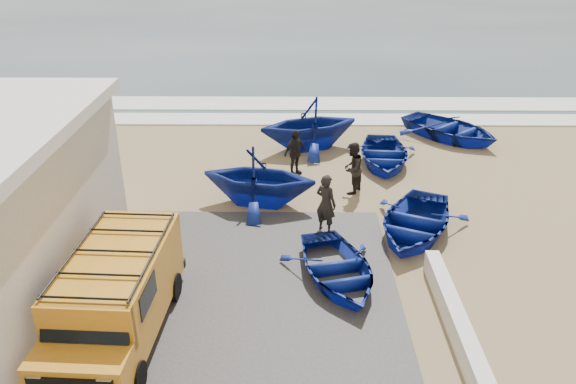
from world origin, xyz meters
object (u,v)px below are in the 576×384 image
object	(u,v)px
boat_near_right	(414,222)
fisherman_front	(326,204)
parapet	(462,338)
van	(116,293)
boat_mid_left	(259,177)
boat_mid_right	(383,154)
boat_far_left	(309,124)
fisherman_back	(295,152)
boat_near_left	(337,269)
fisherman_middle	(352,168)
boat_far_right	(450,129)

from	to	relation	value
boat_near_right	fisherman_front	distance (m)	2.59
parapet	van	xyz separation A→B (m)	(-7.27, 0.37, 0.80)
boat_mid_left	boat_mid_right	xyz separation A→B (m)	(4.39, 3.30, -0.56)
parapet	boat_far_left	distance (m)	11.88
fisherman_back	boat_near_left	bearing A→B (deg)	-124.79
boat_mid_right	boat_far_left	xyz separation A→B (m)	(-2.72, 1.54, 0.64)
parapet	boat_near_right	bearing A→B (deg)	91.05
parapet	fisherman_middle	xyz separation A→B (m)	(-1.63, 7.54, 0.59)
fisherman_front	boat_mid_left	bearing A→B (deg)	-3.64
boat_far_right	fisherman_middle	world-z (taller)	fisherman_middle
fisherman_front	boat_far_left	bearing A→B (deg)	-50.17
van	fisherman_front	xyz separation A→B (m)	(4.65, 4.55, -0.18)
parapet	fisherman_front	bearing A→B (deg)	118.03
boat_near_left	fisherman_front	bearing A→B (deg)	78.98
boat_near_left	fisherman_middle	xyz separation A→B (m)	(0.83, 5.10, 0.51)
van	boat_mid_right	xyz separation A→B (m)	(7.04, 9.57, -0.69)
fisherman_back	boat_mid_left	bearing A→B (deg)	-159.52
fisherman_middle	boat_mid_left	bearing A→B (deg)	-44.42
van	fisherman_back	distance (m)	9.41
van	boat_far_left	world-z (taller)	boat_far_left
boat_mid_right	boat_mid_left	bearing A→B (deg)	-138.77
boat_mid_right	fisherman_back	size ratio (longest dim) A/B	2.26
boat_near_left	boat_near_right	bearing A→B (deg)	29.96
parapet	fisherman_front	world-z (taller)	fisherman_front
boat_near_right	boat_mid_left	xyz separation A→B (m)	(-4.54, 1.85, 0.55)
boat_far_right	parapet	bearing A→B (deg)	-145.01
fisherman_front	boat_near_left	bearing A→B (deg)	130.83
boat_near_right	fisherman_front	world-z (taller)	fisherman_front
van	fisherman_front	bearing A→B (deg)	47.26
boat_mid_left	fisherman_back	distance (m)	2.61
boat_mid_right	boat_far_right	bearing A→B (deg)	45.32
fisherman_middle	parapet	bearing A→B (deg)	41.26
van	boat_far_right	size ratio (longest dim) A/B	1.13
parapet	boat_mid_left	world-z (taller)	boat_mid_left
boat_mid_left	fisherman_front	bearing A→B (deg)	-119.07
boat_far_left	fisherman_back	size ratio (longest dim) A/B	2.37
fisherman_back	parapet	bearing A→B (deg)	-112.58
boat_near_right	boat_far_right	bearing A→B (deg)	93.43
parapet	boat_mid_right	size ratio (longest dim) A/B	1.61
boat_mid_right	fisherman_front	bearing A→B (deg)	-111.12
parapet	boat_far_right	size ratio (longest dim) A/B	1.42
boat_mid_left	boat_far_left	xyz separation A→B (m)	(1.68, 4.84, 0.08)
fisherman_back	fisherman_front	bearing A→B (deg)	-121.69
boat_near_left	fisherman_back	distance (m)	6.66
boat_far_right	fisherman_back	distance (m)	7.37
parapet	boat_far_right	distance (m)	12.98
parapet	boat_mid_left	bearing A→B (deg)	124.86
boat_near_left	fisherman_front	distance (m)	2.56
boat_mid_left	boat_far_left	distance (m)	5.12
boat_far_right	fisherman_front	bearing A→B (deg)	-167.66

